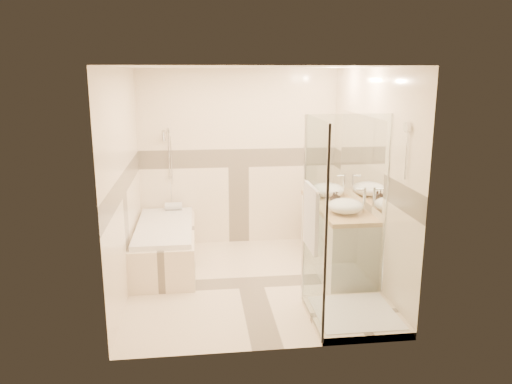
{
  "coord_description": "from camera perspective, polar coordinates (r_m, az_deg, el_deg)",
  "views": [
    {
      "loc": [
        -0.6,
        -5.51,
        2.45
      ],
      "look_at": [
        0.1,
        0.25,
        1.05
      ],
      "focal_mm": 35.0,
      "sensor_mm": 36.0,
      "label": 1
    }
  ],
  "objects": [
    {
      "name": "room",
      "position": [
        5.68,
        -0.16,
        1.47
      ],
      "size": [
        2.82,
        3.02,
        2.52
      ],
      "color": "beige",
      "rests_on": "ground"
    },
    {
      "name": "amenity_bottle_b",
      "position": [
        6.34,
        8.89,
        -0.6
      ],
      "size": [
        0.13,
        0.13,
        0.13
      ],
      "primitive_type": "imported",
      "rotation": [
        0.0,
        0.0,
        -0.28
      ],
      "color": "black",
      "rests_on": "vanity"
    },
    {
      "name": "folded_towels",
      "position": [
        6.91,
        7.54,
        0.39
      ],
      "size": [
        0.18,
        0.25,
        0.07
      ],
      "primitive_type": "cube",
      "rotation": [
        0.0,
        0.0,
        0.17
      ],
      "color": "silver",
      "rests_on": "vanity"
    },
    {
      "name": "faucet_near",
      "position": [
        6.67,
        9.97,
        0.97
      ],
      "size": [
        0.12,
        0.03,
        0.29
      ],
      "color": "silver",
      "rests_on": "vanity"
    },
    {
      "name": "vanity",
      "position": [
        6.38,
        9.15,
        -5.09
      ],
      "size": [
        0.58,
        1.62,
        0.85
      ],
      "color": "white",
      "rests_on": "ground"
    },
    {
      "name": "amenity_bottle_a",
      "position": [
        6.24,
        9.15,
        -0.7
      ],
      "size": [
        0.1,
        0.1,
        0.16
      ],
      "primitive_type": "imported",
      "rotation": [
        0.0,
        0.0,
        0.43
      ],
      "color": "black",
      "rests_on": "vanity"
    },
    {
      "name": "shower_enclosure",
      "position": [
        5.14,
        9.91,
        -8.88
      ],
      "size": [
        0.96,
        0.93,
        2.04
      ],
      "color": "beige",
      "rests_on": "ground"
    },
    {
      "name": "bathtub",
      "position": [
        6.53,
        -10.33,
        -5.81
      ],
      "size": [
        0.75,
        1.7,
        0.56
      ],
      "color": "beige",
      "rests_on": "ground"
    },
    {
      "name": "vessel_sink_far",
      "position": [
        5.88,
        10.17,
        -1.59
      ],
      "size": [
        0.42,
        0.42,
        0.17
      ],
      "primitive_type": "ellipsoid",
      "color": "white",
      "rests_on": "vanity"
    },
    {
      "name": "faucet_far",
      "position": [
        5.92,
        12.2,
        -0.69
      ],
      "size": [
        0.12,
        0.03,
        0.3
      ],
      "color": "silver",
      "rests_on": "vanity"
    },
    {
      "name": "vessel_sink_near",
      "position": [
        6.63,
        8.16,
        0.25
      ],
      "size": [
        0.44,
        0.44,
        0.18
      ],
      "primitive_type": "ellipsoid",
      "color": "white",
      "rests_on": "vanity"
    },
    {
      "name": "rolled_towel",
      "position": [
        7.1,
        -9.41,
        -1.61
      ],
      "size": [
        0.24,
        0.11,
        0.11
      ],
      "primitive_type": "cylinder",
      "rotation": [
        0.0,
        1.57,
        0.0
      ],
      "color": "silver",
      "rests_on": "bathtub"
    }
  ]
}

